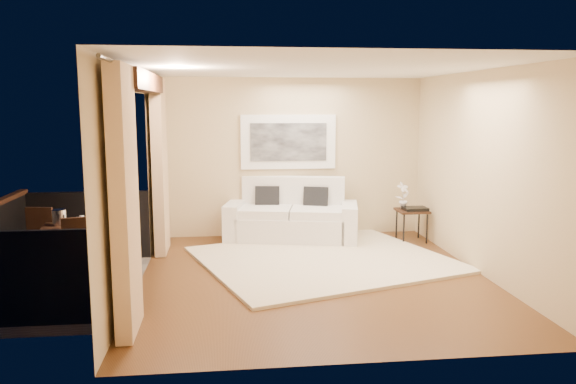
{
  "coord_description": "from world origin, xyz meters",
  "views": [
    {
      "loc": [
        -1.15,
        -7.03,
        2.25
      ],
      "look_at": [
        -0.27,
        0.6,
        1.05
      ],
      "focal_mm": 35.0,
      "sensor_mm": 36.0,
      "label": 1
    }
  ],
  "objects": [
    {
      "name": "orchid",
      "position": [
        1.81,
        1.9,
        0.75
      ],
      "size": [
        0.28,
        0.24,
        0.44
      ],
      "primitive_type": "imported",
      "rotation": [
        0.0,
        0.0,
        0.42
      ],
      "color": "white",
      "rests_on": "side_table"
    },
    {
      "name": "bistro_table",
      "position": [
        -3.15,
        0.22,
        0.64
      ],
      "size": [
        0.68,
        0.68,
        0.72
      ],
      "rotation": [
        0.0,
        0.0,
        0.12
      ],
      "color": "black",
      "rests_on": "balcony"
    },
    {
      "name": "glass_b",
      "position": [
        -2.98,
        0.28,
        0.78
      ],
      "size": [
        0.06,
        0.06,
        0.12
      ],
      "primitive_type": "cylinder",
      "color": "silver",
      "rests_on": "bistro_table"
    },
    {
      "name": "side_table",
      "position": [
        1.93,
        1.78,
        0.47
      ],
      "size": [
        0.49,
        0.49,
        0.53
      ],
      "rotation": [
        0.0,
        0.0,
        -0.01
      ],
      "color": "black",
      "rests_on": "floor"
    },
    {
      "name": "sofa",
      "position": [
        -0.04,
        2.1,
        0.37
      ],
      "size": [
        2.3,
        1.35,
        1.04
      ],
      "rotation": [
        0.0,
        0.0,
        -0.21
      ],
      "color": "white",
      "rests_on": "floor"
    },
    {
      "name": "tray",
      "position": [
        1.96,
        1.73,
        0.56
      ],
      "size": [
        0.39,
        0.29,
        0.05
      ],
      "primitive_type": "cube",
      "rotation": [
        0.0,
        0.0,
        0.04
      ],
      "color": "black",
      "rests_on": "side_table"
    },
    {
      "name": "balcony_chair_far",
      "position": [
        -3.66,
        0.91,
        0.49
      ],
      "size": [
        0.43,
        0.43,
        0.86
      ],
      "rotation": [
        0.0,
        0.0,
        2.97
      ],
      "color": "black",
      "rests_on": "balcony"
    },
    {
      "name": "glass_a",
      "position": [
        -3.0,
        0.18,
        0.78
      ],
      "size": [
        0.06,
        0.06,
        0.12
      ],
      "primitive_type": "cylinder",
      "color": "silver",
      "rests_on": "bistro_table"
    },
    {
      "name": "vase",
      "position": [
        -3.13,
        0.06,
        0.81
      ],
      "size": [
        0.04,
        0.04,
        0.18
      ],
      "primitive_type": "cylinder",
      "color": "silver",
      "rests_on": "bistro_table"
    },
    {
      "name": "curtains",
      "position": [
        -2.11,
        0.0,
        1.34
      ],
      "size": [
        0.16,
        4.8,
        2.64
      ],
      "color": "#DCB587",
      "rests_on": "ground"
    },
    {
      "name": "balcony",
      "position": [
        -3.31,
        0.0,
        0.18
      ],
      "size": [
        1.81,
        2.6,
        1.17
      ],
      "color": "#605B56",
      "rests_on": "ground"
    },
    {
      "name": "artwork",
      "position": [
        -0.05,
        2.46,
        1.62
      ],
      "size": [
        1.62,
        0.07,
        0.92
      ],
      "color": "white",
      "rests_on": "room_shell"
    },
    {
      "name": "floor",
      "position": [
        0.0,
        0.0,
        0.0
      ],
      "size": [
        5.0,
        5.0,
        0.0
      ],
      "primitive_type": "plane",
      "color": "brown",
      "rests_on": "ground"
    },
    {
      "name": "balcony_chair_near",
      "position": [
        -2.75,
        -0.66,
        0.57
      ],
      "size": [
        0.53,
        0.53,
        0.99
      ],
      "rotation": [
        0.0,
        0.0,
        0.28
      ],
      "color": "black",
      "rests_on": "balcony"
    },
    {
      "name": "candle",
      "position": [
        -3.14,
        0.33,
        0.76
      ],
      "size": [
        0.06,
        0.06,
        0.07
      ],
      "primitive_type": "cylinder",
      "color": "red",
      "rests_on": "bistro_table"
    },
    {
      "name": "ice_bucket",
      "position": [
        -3.26,
        0.31,
        0.82
      ],
      "size": [
        0.18,
        0.18,
        0.2
      ],
      "primitive_type": "cylinder",
      "color": "silver",
      "rests_on": "bistro_table"
    },
    {
      "name": "room_shell",
      "position": [
        -2.13,
        0.0,
        2.52
      ],
      "size": [
        5.0,
        6.4,
        5.0
      ],
      "color": "white",
      "rests_on": "ground"
    },
    {
      "name": "rug",
      "position": [
        0.27,
        0.76,
        0.02
      ],
      "size": [
        4.1,
        3.83,
        0.04
      ],
      "primitive_type": "cube",
      "rotation": [
        0.0,
        0.0,
        0.32
      ],
      "color": "beige",
      "rests_on": "floor"
    }
  ]
}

